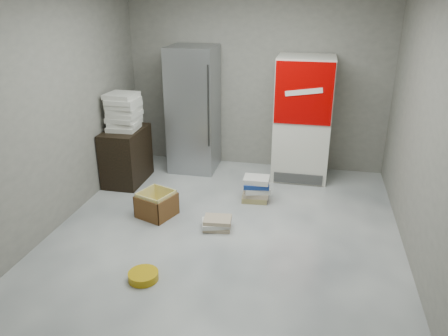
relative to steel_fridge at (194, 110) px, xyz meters
name	(u,v)px	position (x,y,z in m)	size (l,w,h in m)	color
ground	(221,242)	(0.90, -2.13, -0.95)	(5.00, 5.00, 0.00)	silver
room_shell	(221,84)	(0.90, -2.13, 0.85)	(4.04, 5.04, 2.82)	gray
steel_fridge	(194,110)	(0.00, 0.00, 0.00)	(0.70, 0.72, 1.90)	#9FA1A7
coke_cooler	(303,119)	(1.65, -0.01, -0.05)	(0.80, 0.73, 1.80)	silver
wood_shelf	(127,156)	(-0.83, -0.73, -0.55)	(0.50, 0.80, 0.80)	black
supply_box_stack	(124,112)	(-0.82, -0.72, 0.11)	(0.45, 0.44, 0.52)	beige
phonebook_stack_main	(256,189)	(1.13, -0.99, -0.78)	(0.40, 0.34, 0.34)	#9A8B55
phonebook_stack_side	(217,223)	(0.78, -1.84, -0.88)	(0.38, 0.33, 0.15)	tan
cardboard_box	(157,206)	(-0.03, -1.67, -0.82)	(0.52, 0.52, 0.33)	yellow
bucket_lid	(143,276)	(0.30, -2.95, -0.91)	(0.30, 0.30, 0.08)	#C0960D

